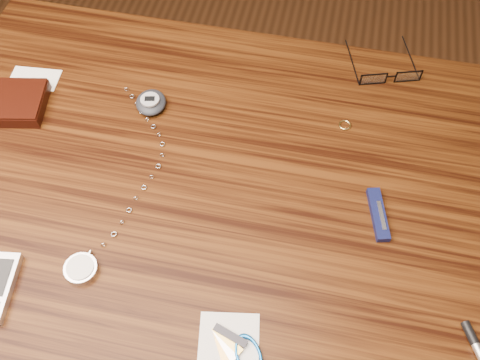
{
  "coord_description": "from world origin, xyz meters",
  "views": [
    {
      "loc": [
        0.14,
        -0.44,
        1.46
      ],
      "look_at": [
        0.05,
        0.0,
        0.76
      ],
      "focal_mm": 40.0,
      "sensor_mm": 36.0,
      "label": 1
    }
  ],
  "objects_px": {
    "pocket_watch": "(86,260)",
    "pocket_knife": "(378,214)",
    "eyeglasses": "(390,75)",
    "pedometer": "(151,102)",
    "desk": "(212,212)",
    "wallet_and_card": "(11,102)",
    "notepad_keys": "(239,350)"
  },
  "relations": [
    {
      "from": "pocket_watch",
      "to": "pocket_knife",
      "type": "distance_m",
      "value": 0.44
    },
    {
      "from": "wallet_and_card",
      "to": "pocket_watch",
      "type": "relative_size",
      "value": 0.43
    },
    {
      "from": "pedometer",
      "to": "notepad_keys",
      "type": "distance_m",
      "value": 0.45
    },
    {
      "from": "wallet_and_card",
      "to": "pocket_knife",
      "type": "bearing_deg",
      "value": -7.99
    },
    {
      "from": "wallet_and_card",
      "to": "pocket_knife",
      "type": "relative_size",
      "value": 1.74
    },
    {
      "from": "notepad_keys",
      "to": "pocket_knife",
      "type": "relative_size",
      "value": 1.2
    },
    {
      "from": "pocket_watch",
      "to": "pedometer",
      "type": "bearing_deg",
      "value": 89.15
    },
    {
      "from": "desk",
      "to": "pocket_knife",
      "type": "bearing_deg",
      "value": -2.63
    },
    {
      "from": "desk",
      "to": "wallet_and_card",
      "type": "xyz_separation_m",
      "value": [
        -0.37,
        0.08,
        0.11
      ]
    },
    {
      "from": "wallet_and_card",
      "to": "notepad_keys",
      "type": "xyz_separation_m",
      "value": [
        0.47,
        -0.33,
        -0.01
      ]
    },
    {
      "from": "desk",
      "to": "pedometer",
      "type": "xyz_separation_m",
      "value": [
        -0.13,
        0.13,
        0.11
      ]
    },
    {
      "from": "desk",
      "to": "wallet_and_card",
      "type": "distance_m",
      "value": 0.39
    },
    {
      "from": "desk",
      "to": "notepad_keys",
      "type": "distance_m",
      "value": 0.29
    },
    {
      "from": "desk",
      "to": "pedometer",
      "type": "height_order",
      "value": "pedometer"
    },
    {
      "from": "desk",
      "to": "eyeglasses",
      "type": "height_order",
      "value": "eyeglasses"
    },
    {
      "from": "desk",
      "to": "pedometer",
      "type": "distance_m",
      "value": 0.22
    },
    {
      "from": "desk",
      "to": "wallet_and_card",
      "type": "relative_size",
      "value": 6.35
    },
    {
      "from": "pedometer",
      "to": "notepad_keys",
      "type": "xyz_separation_m",
      "value": [
        0.24,
        -0.38,
        -0.01
      ]
    },
    {
      "from": "pedometer",
      "to": "pocket_knife",
      "type": "relative_size",
      "value": 0.77
    },
    {
      "from": "pocket_knife",
      "to": "wallet_and_card",
      "type": "bearing_deg",
      "value": 172.01
    },
    {
      "from": "wallet_and_card",
      "to": "pedometer",
      "type": "relative_size",
      "value": 2.27
    },
    {
      "from": "wallet_and_card",
      "to": "pocket_watch",
      "type": "xyz_separation_m",
      "value": [
        0.23,
        -0.25,
        -0.01
      ]
    },
    {
      "from": "wallet_and_card",
      "to": "pocket_knife",
      "type": "height_order",
      "value": "wallet_and_card"
    },
    {
      "from": "eyeglasses",
      "to": "pocket_watch",
      "type": "height_order",
      "value": "eyeglasses"
    },
    {
      "from": "notepad_keys",
      "to": "wallet_and_card",
      "type": "bearing_deg",
      "value": 144.93
    },
    {
      "from": "eyeglasses",
      "to": "notepad_keys",
      "type": "bearing_deg",
      "value": -107.14
    },
    {
      "from": "wallet_and_card",
      "to": "notepad_keys",
      "type": "height_order",
      "value": "wallet_and_card"
    },
    {
      "from": "notepad_keys",
      "to": "desk",
      "type": "bearing_deg",
      "value": 111.75
    },
    {
      "from": "eyeglasses",
      "to": "pocket_knife",
      "type": "xyz_separation_m",
      "value": [
        0.0,
        -0.29,
        -0.01
      ]
    },
    {
      "from": "pedometer",
      "to": "pocket_knife",
      "type": "height_order",
      "value": "pedometer"
    },
    {
      "from": "pocket_watch",
      "to": "notepad_keys",
      "type": "distance_m",
      "value": 0.25
    },
    {
      "from": "pedometer",
      "to": "pocket_knife",
      "type": "distance_m",
      "value": 0.42
    }
  ]
}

